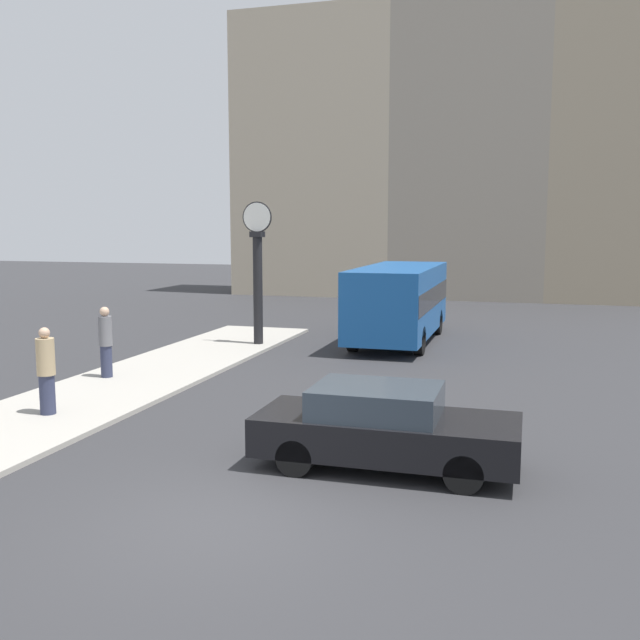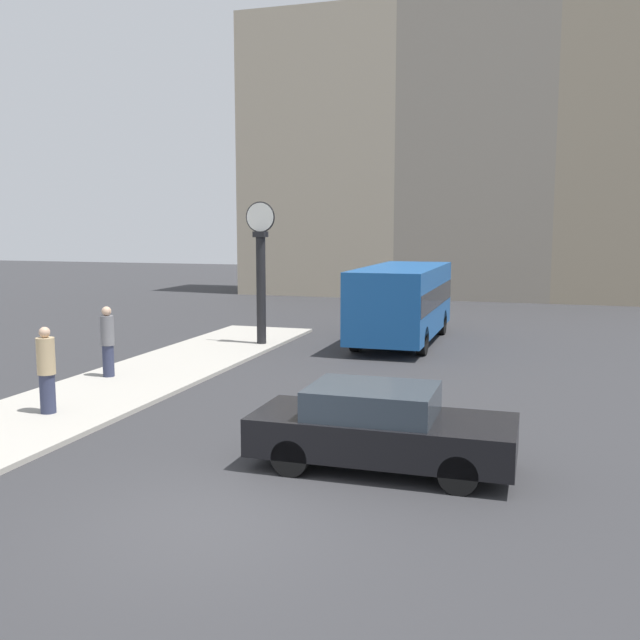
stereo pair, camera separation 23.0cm
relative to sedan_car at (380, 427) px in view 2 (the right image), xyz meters
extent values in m
plane|color=#2D2D30|center=(-1.77, -2.79, -0.69)|extent=(120.00, 120.00, 0.00)
cube|color=#A39E93|center=(-7.41, 4.75, -0.64)|extent=(3.32, 19.09, 0.10)
cube|color=#B7A88E|center=(-9.84, 29.60, 7.25)|extent=(9.22, 5.00, 15.88)
cube|color=gray|center=(-1.13, 29.60, 8.45)|extent=(8.19, 5.00, 18.28)
cube|color=gray|center=(6.94, 29.60, 7.56)|extent=(7.95, 5.00, 16.51)
cube|color=black|center=(0.04, 0.00, -0.12)|extent=(4.29, 1.77, 0.63)
cube|color=#2D3842|center=(-0.13, 0.00, 0.44)|extent=(2.06, 1.59, 0.48)
cylinder|color=black|center=(1.37, 0.78, -0.39)|extent=(0.61, 0.22, 0.61)
cylinder|color=black|center=(1.37, -0.78, -0.39)|extent=(0.61, 0.22, 0.61)
cylinder|color=black|center=(-1.29, 0.78, -0.39)|extent=(0.61, 0.22, 0.61)
cylinder|color=black|center=(-1.29, -0.78, -0.39)|extent=(0.61, 0.22, 0.61)
cube|color=#195199|center=(-2.04, 12.81, 0.79)|extent=(2.40, 7.22, 2.25)
cube|color=#1E232D|center=(-2.04, 12.81, 0.93)|extent=(2.42, 7.07, 0.68)
cylinder|color=black|center=(-0.98, 15.05, -0.24)|extent=(0.28, 0.90, 0.90)
cylinder|color=black|center=(-3.10, 15.05, -0.24)|extent=(0.28, 0.90, 0.90)
cylinder|color=black|center=(-0.98, 10.58, -0.24)|extent=(0.28, 0.90, 0.90)
cylinder|color=black|center=(-3.10, 10.58, -0.24)|extent=(0.28, 0.90, 0.90)
cylinder|color=black|center=(-6.35, 10.61, 1.17)|extent=(0.31, 0.31, 3.52)
cube|color=black|center=(-6.35, 10.61, 3.02)|extent=(0.40, 0.40, 0.18)
cylinder|color=black|center=(-6.35, 10.61, 3.57)|extent=(1.00, 0.04, 1.00)
cylinder|color=white|center=(-6.35, 10.61, 3.57)|extent=(0.93, 0.06, 0.93)
cylinder|color=#2D334C|center=(-8.19, 4.56, -0.18)|extent=(0.29, 0.29, 0.82)
cylinder|color=slate|center=(-8.19, 4.56, 0.61)|extent=(0.34, 0.34, 0.77)
sphere|color=tan|center=(-8.19, 4.56, 1.12)|extent=(0.24, 0.24, 0.24)
cylinder|color=#2D334C|center=(-7.30, 1.02, -0.18)|extent=(0.32, 0.32, 0.82)
cylinder|color=tan|center=(-7.30, 1.02, 0.62)|extent=(0.37, 0.37, 0.77)
sphere|color=tan|center=(-7.30, 1.02, 1.11)|extent=(0.23, 0.23, 0.23)
camera|label=1|loc=(2.19, -11.23, 3.29)|focal=40.00mm
camera|label=2|loc=(2.41, -11.17, 3.29)|focal=40.00mm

